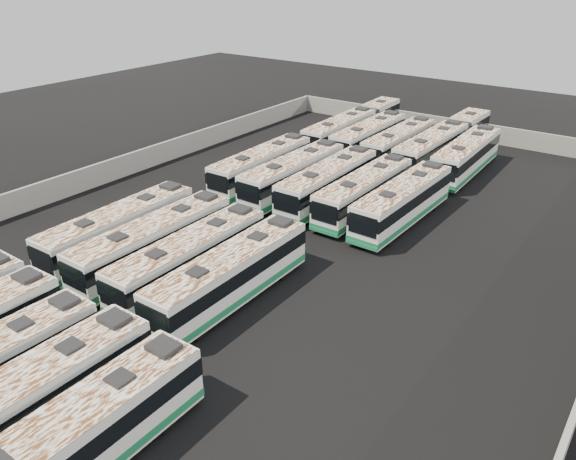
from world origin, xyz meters
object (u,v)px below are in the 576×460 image
object	(u,v)px
bus_midback_right	(364,192)
bus_back_right	(444,141)
bus_midfront_center	(190,258)
bus_midback_left	(293,175)
bus_midfront_right	(230,275)
bus_midback_center	(328,183)
bus_front_far_right	(70,446)
bus_midback_far_left	(262,166)
bus_back_far_right	(466,156)
bus_midback_far_right	(403,202)
bus_back_center	(399,143)
bus_midfront_far_left	(120,229)
bus_back_far_left	(354,125)
bus_front_right	(20,408)
bus_back_left	(369,137)
bus_midfront_left	(154,242)

from	to	relation	value
bus_midback_right	bus_back_right	world-z (taller)	bus_back_right
bus_midfront_center	bus_midback_left	xyz separation A→B (m)	(-3.63, 17.24, 0.04)
bus_midfront_right	bus_midback_center	world-z (taller)	bus_midback_center
bus_midback_right	bus_midback_center	bearing A→B (deg)	-178.25
bus_midback_left	bus_midback_right	distance (m)	7.42
bus_front_far_right	bus_midback_far_left	distance (m)	35.37
bus_front_far_right	bus_back_far_right	world-z (taller)	bus_back_far_right
bus_midfront_right	bus_midback_right	size ratio (longest dim) A/B	1.02
bus_midback_left	bus_midback_far_right	world-z (taller)	bus_midback_left
bus_midfront_right	bus_back_center	bearing A→B (deg)	96.11
bus_midback_center	bus_midback_far_right	distance (m)	7.36
bus_midfront_far_left	bus_midback_right	size ratio (longest dim) A/B	1.02
bus_midback_left	bus_back_far_left	xyz separation A→B (m)	(-3.99, 18.30, -0.06)
bus_midfront_right	bus_back_center	world-z (taller)	bus_midfront_right
bus_midfront_center	bus_back_center	bearing A→B (deg)	89.42
bus_midback_center	bus_back_far_right	world-z (taller)	bus_back_far_right
bus_front_far_right	bus_midfront_right	world-z (taller)	bus_midfront_right
bus_front_far_right	bus_back_far_right	bearing A→B (deg)	89.59
bus_midfront_far_left	bus_back_far_left	distance (m)	35.41
bus_back_far_left	bus_front_right	bearing A→B (deg)	-78.48
bus_midback_center	bus_back_left	bearing A→B (deg)	103.78
bus_midback_far_left	bus_back_center	distance (m)	16.51
bus_front_right	bus_midback_right	world-z (taller)	bus_front_right
bus_midback_center	bus_back_left	xyz separation A→B (m)	(-3.85, 14.71, -0.03)
bus_back_left	bus_back_right	bearing A→B (deg)	24.53
bus_midfront_center	bus_back_center	distance (m)	32.09
bus_midfront_right	bus_back_center	size ratio (longest dim) A/B	1.03
bus_midback_right	bus_back_right	distance (m)	18.12
bus_midback_far_left	bus_back_right	size ratio (longest dim) A/B	0.64
bus_midfront_far_left	bus_midback_left	distance (m)	17.54
bus_back_left	bus_front_far_right	bearing A→B (deg)	-76.76
bus_midfront_right	bus_back_right	size ratio (longest dim) A/B	0.64
bus_back_far_right	bus_midfront_left	bearing A→B (deg)	-110.96
bus_midfront_center	bus_back_far_right	size ratio (longest dim) A/B	0.97
bus_front_right	bus_back_far_left	bearing A→B (deg)	102.80
bus_back_right	bus_back_far_left	bearing A→B (deg)	-178.97
bus_front_far_right	bus_midfront_left	world-z (taller)	bus_midfront_left
bus_midfront_center	bus_back_left	world-z (taller)	bus_back_left
bus_back_left	bus_back_right	xyz separation A→B (m)	(7.54, 3.50, 0.02)
bus_midback_left	bus_back_far_right	bearing A→B (deg)	53.15
bus_back_center	bus_midfront_right	bearing A→B (deg)	-82.87
bus_midfront_far_left	bus_midback_far_left	distance (m)	17.28
bus_midfront_center	bus_midback_center	xyz separation A→B (m)	(0.11, 17.37, 0.04)
bus_midback_center	bus_midfront_right	bearing A→B (deg)	-79.12
bus_back_center	bus_midback_right	bearing A→B (deg)	-75.05
bus_midfront_center	bus_back_far_left	xyz separation A→B (m)	(-7.62, 35.53, -0.02)
bus_midback_left	bus_back_left	world-z (taller)	bus_midback_left
bus_midback_far_left	bus_back_center	bearing A→B (deg)	61.68
bus_front_right	bus_midback_left	distance (m)	32.68
bus_midfront_far_left	bus_midfront_center	distance (m)	7.46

